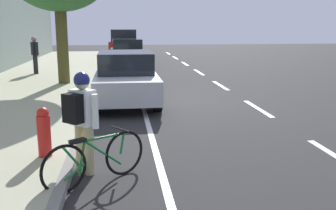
{
  "coord_description": "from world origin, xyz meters",
  "views": [
    {
      "loc": [
        0.88,
        11.75,
        2.33
      ],
      "look_at": [
        0.32,
        7.09,
        1.35
      ],
      "focal_mm": 41.72,
      "sensor_mm": 36.0,
      "label": 1
    }
  ],
  "objects_px": {
    "cyclist_with_backpack": "(82,114)",
    "fire_hydrant": "(44,132)",
    "parked_sedan_green_second": "(127,53)",
    "bicycle_at_curb": "(96,159)",
    "parked_pickup_red_nearest": "(124,44)",
    "pedestrian_on_phone": "(35,53)",
    "parked_sedan_silver_mid": "(126,78)"
  },
  "relations": [
    {
      "from": "bicycle_at_curb",
      "to": "cyclist_with_backpack",
      "type": "height_order",
      "value": "cyclist_with_backpack"
    },
    {
      "from": "pedestrian_on_phone",
      "to": "parked_pickup_red_nearest",
      "type": "bearing_deg",
      "value": -110.85
    },
    {
      "from": "parked_pickup_red_nearest",
      "to": "fire_hydrant",
      "type": "height_order",
      "value": "parked_pickup_red_nearest"
    },
    {
      "from": "cyclist_with_backpack",
      "to": "fire_hydrant",
      "type": "height_order",
      "value": "cyclist_with_backpack"
    },
    {
      "from": "parked_sedan_silver_mid",
      "to": "fire_hydrant",
      "type": "bearing_deg",
      "value": 74.54
    },
    {
      "from": "parked_pickup_red_nearest",
      "to": "bicycle_at_curb",
      "type": "height_order",
      "value": "parked_pickup_red_nearest"
    },
    {
      "from": "parked_sedan_green_second",
      "to": "pedestrian_on_phone",
      "type": "distance_m",
      "value": 5.65
    },
    {
      "from": "parked_pickup_red_nearest",
      "to": "pedestrian_on_phone",
      "type": "bearing_deg",
      "value": 69.15
    },
    {
      "from": "parked_pickup_red_nearest",
      "to": "parked_sedan_green_second",
      "type": "relative_size",
      "value": 1.2
    },
    {
      "from": "parked_pickup_red_nearest",
      "to": "parked_sedan_silver_mid",
      "type": "height_order",
      "value": "parked_pickup_red_nearest"
    },
    {
      "from": "cyclist_with_backpack",
      "to": "pedestrian_on_phone",
      "type": "xyz_separation_m",
      "value": [
        3.16,
        -12.0,
        0.09
      ]
    },
    {
      "from": "parked_sedan_silver_mid",
      "to": "cyclist_with_backpack",
      "type": "height_order",
      "value": "cyclist_with_backpack"
    },
    {
      "from": "parked_sedan_silver_mid",
      "to": "cyclist_with_backpack",
      "type": "relative_size",
      "value": 2.73
    },
    {
      "from": "parked_sedan_green_second",
      "to": "parked_sedan_silver_mid",
      "type": "distance_m",
      "value": 10.16
    },
    {
      "from": "parked_sedan_green_second",
      "to": "pedestrian_on_phone",
      "type": "relative_size",
      "value": 2.73
    },
    {
      "from": "parked_pickup_red_nearest",
      "to": "pedestrian_on_phone",
      "type": "xyz_separation_m",
      "value": [
        4.06,
        10.66,
        0.17
      ]
    },
    {
      "from": "bicycle_at_curb",
      "to": "cyclist_with_backpack",
      "type": "xyz_separation_m",
      "value": [
        0.22,
        -0.43,
        0.6
      ]
    },
    {
      "from": "bicycle_at_curb",
      "to": "parked_sedan_silver_mid",
      "type": "bearing_deg",
      "value": -95.04
    },
    {
      "from": "parked_sedan_green_second",
      "to": "bicycle_at_curb",
      "type": "xyz_separation_m",
      "value": [
        0.75,
        16.26,
        -0.37
      ]
    },
    {
      "from": "parked_sedan_green_second",
      "to": "fire_hydrant",
      "type": "distance_m",
      "value": 15.43
    },
    {
      "from": "parked_sedan_silver_mid",
      "to": "pedestrian_on_phone",
      "type": "xyz_separation_m",
      "value": [
        3.92,
        -6.32,
        0.32
      ]
    },
    {
      "from": "parked_sedan_green_second",
      "to": "fire_hydrant",
      "type": "relative_size",
      "value": 5.3
    },
    {
      "from": "pedestrian_on_phone",
      "to": "fire_hydrant",
      "type": "bearing_deg",
      "value": 102.17
    },
    {
      "from": "cyclist_with_backpack",
      "to": "pedestrian_on_phone",
      "type": "distance_m",
      "value": 12.41
    },
    {
      "from": "fire_hydrant",
      "to": "cyclist_with_backpack",
      "type": "bearing_deg",
      "value": 144.2
    },
    {
      "from": "parked_pickup_red_nearest",
      "to": "pedestrian_on_phone",
      "type": "distance_m",
      "value": 11.4
    },
    {
      "from": "parked_sedan_green_second",
      "to": "pedestrian_on_phone",
      "type": "height_order",
      "value": "pedestrian_on_phone"
    },
    {
      "from": "parked_sedan_green_second",
      "to": "pedestrian_on_phone",
      "type": "bearing_deg",
      "value": 42.89
    },
    {
      "from": "parked_pickup_red_nearest",
      "to": "pedestrian_on_phone",
      "type": "height_order",
      "value": "parked_pickup_red_nearest"
    },
    {
      "from": "parked_pickup_red_nearest",
      "to": "cyclist_with_backpack",
      "type": "bearing_deg",
      "value": 87.73
    },
    {
      "from": "parked_pickup_red_nearest",
      "to": "fire_hydrant",
      "type": "relative_size",
      "value": 6.39
    },
    {
      "from": "parked_pickup_red_nearest",
      "to": "parked_sedan_green_second",
      "type": "xyz_separation_m",
      "value": [
        -0.07,
        6.82,
        -0.15
      ]
    }
  ]
}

